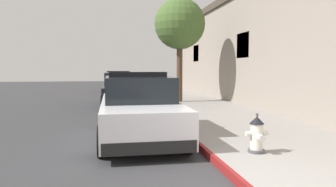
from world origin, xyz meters
The scene contains 9 objects.
ground_plane centered at (-4.10, 10.00, -0.10)m, with size 32.13×60.00×0.20m, color #353538.
sidewalk_pavement centered at (1.90, 10.00, 0.08)m, with size 3.80×60.00×0.15m, color gray.
curb_painted_edge centered at (-0.04, 10.00, 0.08)m, with size 0.08×60.00×0.15m, color maroon.
storefront_building centered at (6.93, 9.21, 2.71)m, with size 6.51×28.17×5.41m.
police_cruiser centered at (-1.23, 4.04, 0.74)m, with size 1.94×4.84×1.68m.
parked_car_silver_ahead centered at (-1.39, 11.35, 0.74)m, with size 1.94×4.84×1.56m.
parked_car_dark_far centered at (-1.41, 20.31, 0.74)m, with size 1.94×4.84×1.56m.
fire_hydrant centered at (0.83, 1.55, 0.50)m, with size 0.44×0.40×0.76m.
street_tree centered at (1.35, 10.98, 3.85)m, with size 2.43×2.43×4.95m.
Camera 1 is at (-1.91, -4.07, 1.78)m, focal length 33.99 mm.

